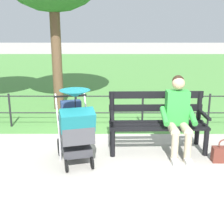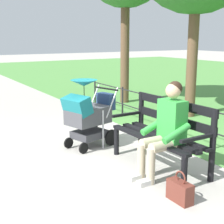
{
  "view_description": "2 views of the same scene",
  "coord_description": "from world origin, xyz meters",
  "px_view_note": "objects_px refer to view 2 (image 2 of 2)",
  "views": [
    {
      "loc": [
        -0.06,
        4.7,
        2.06
      ],
      "look_at": [
        -0.06,
        0.24,
        0.75
      ],
      "focal_mm": 48.49,
      "sensor_mm": 36.0,
      "label": 1
    },
    {
      "loc": [
        -4.35,
        2.86,
        1.84
      ],
      "look_at": [
        0.04,
        0.24,
        0.67
      ],
      "focal_mm": 53.53,
      "sensor_mm": 36.0,
      "label": 2
    }
  ],
  "objects_px": {
    "park_bench": "(164,131)",
    "stroller": "(88,113)",
    "person_on_bench": "(166,127)",
    "handbag": "(180,191)"
  },
  "relations": [
    {
      "from": "park_bench",
      "to": "stroller",
      "type": "relative_size",
      "value": 1.4
    },
    {
      "from": "park_bench",
      "to": "person_on_bench",
      "type": "relative_size",
      "value": 1.26
    },
    {
      "from": "park_bench",
      "to": "person_on_bench",
      "type": "height_order",
      "value": "person_on_bench"
    },
    {
      "from": "stroller",
      "to": "handbag",
      "type": "relative_size",
      "value": 3.11
    },
    {
      "from": "park_bench",
      "to": "stroller",
      "type": "distance_m",
      "value": 1.41
    },
    {
      "from": "park_bench",
      "to": "handbag",
      "type": "bearing_deg",
      "value": 150.78
    },
    {
      "from": "person_on_bench",
      "to": "stroller",
      "type": "bearing_deg",
      "value": 11.65
    },
    {
      "from": "park_bench",
      "to": "person_on_bench",
      "type": "xyz_separation_m",
      "value": [
        -0.3,
        0.22,
        0.15
      ]
    },
    {
      "from": "person_on_bench",
      "to": "handbag",
      "type": "height_order",
      "value": "person_on_bench"
    },
    {
      "from": "handbag",
      "to": "park_bench",
      "type": "bearing_deg",
      "value": -29.22
    }
  ]
}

